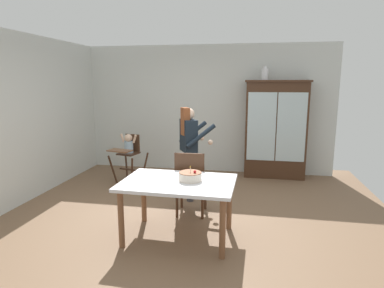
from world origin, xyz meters
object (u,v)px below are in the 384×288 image
(adult_person, at_px, (189,142))
(ceramic_vase, at_px, (265,74))
(high_chair_with_toddler, at_px, (128,149))
(dining_chair_far_side, at_px, (190,179))
(china_cabinet, at_px, (275,129))
(dining_table, at_px, (178,189))
(birthday_cake, at_px, (190,176))

(adult_person, bearing_deg, ceramic_vase, -65.19)
(high_chair_with_toddler, bearing_deg, dining_chair_far_side, -29.69)
(china_cabinet, xyz_separation_m, ceramic_vase, (-0.25, 0.00, 1.10))
(adult_person, distance_m, dining_table, 1.40)
(high_chair_with_toddler, xyz_separation_m, dining_chair_far_side, (1.48, -1.40, -0.10))
(china_cabinet, bearing_deg, dining_table, -114.09)
(high_chair_with_toddler, relative_size, birthday_cake, 3.39)
(china_cabinet, xyz_separation_m, birthday_cake, (-1.19, -2.94, -0.19))
(adult_person, xyz_separation_m, dining_table, (0.13, -1.36, -0.33))
(china_cabinet, height_order, dining_chair_far_side, china_cabinet)
(birthday_cake, bearing_deg, dining_chair_far_side, 100.67)
(dining_table, bearing_deg, ceramic_vase, 70.09)
(high_chair_with_toddler, distance_m, dining_table, 2.54)
(china_cabinet, height_order, ceramic_vase, ceramic_vase)
(high_chair_with_toddler, relative_size, dining_chair_far_side, 0.99)
(dining_table, height_order, birthday_cake, birthday_cake)
(ceramic_vase, xyz_separation_m, birthday_cake, (-0.94, -2.94, -1.29))
(birthday_cake, distance_m, dining_chair_far_side, 0.70)
(ceramic_vase, xyz_separation_m, dining_table, (-1.08, -2.99, -1.44))
(ceramic_vase, bearing_deg, high_chair_with_toddler, -160.43)
(dining_table, height_order, dining_chair_far_side, dining_chair_far_side)
(china_cabinet, height_order, birthday_cake, china_cabinet)
(ceramic_vase, relative_size, dining_table, 0.19)
(ceramic_vase, xyz_separation_m, high_chair_with_toddler, (-2.54, -0.90, -1.43))
(birthday_cake, height_order, dining_chair_far_side, dining_chair_far_side)
(high_chair_with_toddler, distance_m, birthday_cake, 2.60)
(china_cabinet, distance_m, high_chair_with_toddler, 2.96)
(birthday_cake, bearing_deg, dining_table, -162.70)
(high_chair_with_toddler, relative_size, dining_table, 0.68)
(china_cabinet, bearing_deg, birthday_cake, -112.04)
(china_cabinet, height_order, dining_table, china_cabinet)
(birthday_cake, bearing_deg, adult_person, 101.73)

